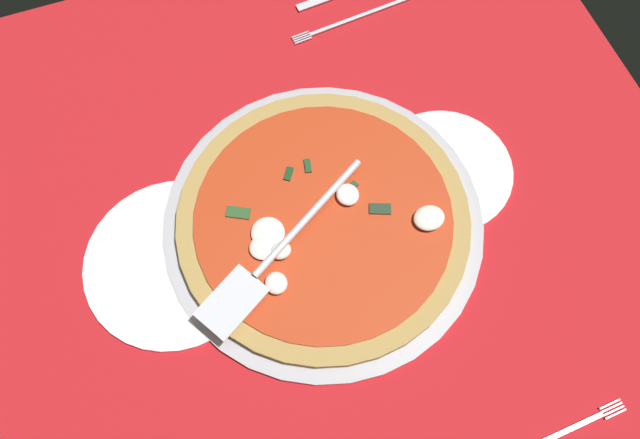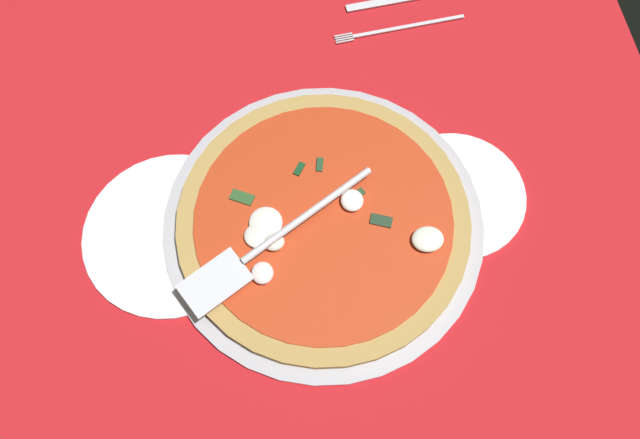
{
  "view_description": "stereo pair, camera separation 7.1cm",
  "coord_description": "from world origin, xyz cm",
  "views": [
    {
      "loc": [
        -12.11,
        -30.46,
        82.34
      ],
      "look_at": [
        -0.49,
        1.64,
        2.14
      ],
      "focal_mm": 35.01,
      "sensor_mm": 36.0,
      "label": 1
    },
    {
      "loc": [
        -5.17,
        -32.18,
        82.34
      ],
      "look_at": [
        -0.49,
        1.64,
        2.14
      ],
      "focal_mm": 35.01,
      "sensor_mm": 36.0,
      "label": 2
    }
  ],
  "objects": [
    {
      "name": "pizza_pan",
      "position": [
        -0.49,
        1.64,
        0.57
      ],
      "size": [
        45.35,
        45.35,
        1.14
      ],
      "primitive_type": "cylinder",
      "color": "#B4B2BA",
      "rests_on": "ground_plane"
    },
    {
      "name": "pizza",
      "position": [
        -0.53,
        1.55,
        1.96
      ],
      "size": [
        41.27,
        41.27,
        2.92
      ],
      "color": "#B18B47",
      "rests_on": "pizza_pan"
    },
    {
      "name": "pizza_server",
      "position": [
        -7.52,
        -1.53,
        4.42
      ],
      "size": [
        28.19,
        18.43,
        1.0
      ],
      "rotation": [
        0.0,
        0.0,
        3.67
      ],
      "color": "silver",
      "rests_on": "pizza"
    },
    {
      "name": "place_setting_far",
      "position": [
        18.64,
        37.47,
        0.36
      ],
      "size": [
        21.89,
        14.43,
        1.4
      ],
      "rotation": [
        0.0,
        0.0,
        3.23
      ],
      "color": "white",
      "rests_on": "ground_plane"
    },
    {
      "name": "ground_plane",
      "position": [
        0.0,
        0.0,
        -0.4
      ],
      "size": [
        109.27,
        109.27,
        0.8
      ],
      "primitive_type": "cube",
      "color": "red"
    },
    {
      "name": "dinner_plate_left",
      "position": [
        -21.51,
        3.09,
        0.5
      ],
      "size": [
        24.91,
        24.91,
        1.0
      ],
      "primitive_type": "cylinder",
      "color": "white",
      "rests_on": "ground_plane"
    },
    {
      "name": "dinner_plate_right",
      "position": [
        19.69,
        3.48,
        0.5
      ],
      "size": [
        20.15,
        20.15,
        1.0
      ],
      "primitive_type": "cylinder",
      "color": "white",
      "rests_on": "ground_plane"
    }
  ]
}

